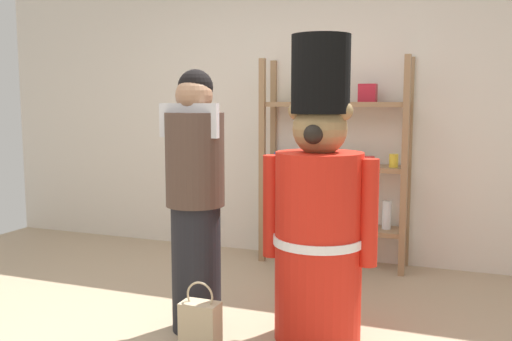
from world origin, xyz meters
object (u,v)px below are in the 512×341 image
(merchandise_shelf, at_px, (334,161))
(person_shopper, at_px, (195,198))
(teddy_bear_guard, at_px, (319,214))
(shopping_bag, at_px, (200,326))

(merchandise_shelf, bearing_deg, person_shopper, -104.81)
(merchandise_shelf, relative_size, teddy_bear_guard, 0.99)
(merchandise_shelf, height_order, shopping_bag, merchandise_shelf)
(teddy_bear_guard, bearing_deg, person_shopper, -168.98)
(teddy_bear_guard, bearing_deg, merchandise_shelf, 100.03)
(teddy_bear_guard, xyz_separation_m, person_shopper, (-0.73, -0.14, 0.07))
(person_shopper, distance_m, shopping_bag, 0.75)
(merchandise_shelf, height_order, teddy_bear_guard, teddy_bear_guard)
(teddy_bear_guard, relative_size, person_shopper, 1.11)
(shopping_bag, bearing_deg, merchandise_shelf, 81.56)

